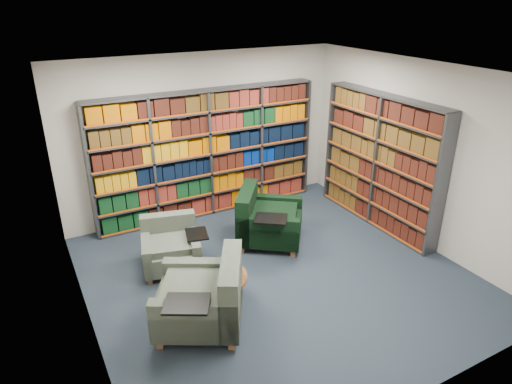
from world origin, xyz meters
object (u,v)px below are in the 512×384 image
coffee_table (215,281)px  chair_teal_left (171,247)px  chair_teal_front (207,299)px  chair_green_right (264,221)px

coffee_table → chair_teal_left: bearing=101.4°
chair_teal_left → chair_teal_front: 1.47m
chair_teal_front → coffee_table: chair_teal_front is taller
chair_green_right → coffee_table: (-1.32, -1.06, -0.04)m
chair_green_right → coffee_table: bearing=-141.2°
chair_teal_left → chair_teal_front: bearing=-91.7°
chair_teal_left → chair_teal_front: (-0.04, -1.47, 0.07)m
chair_teal_left → chair_teal_front: size_ratio=0.77×
chair_teal_left → chair_green_right: chair_green_right is taller
chair_green_right → chair_teal_front: chair_teal_front is taller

